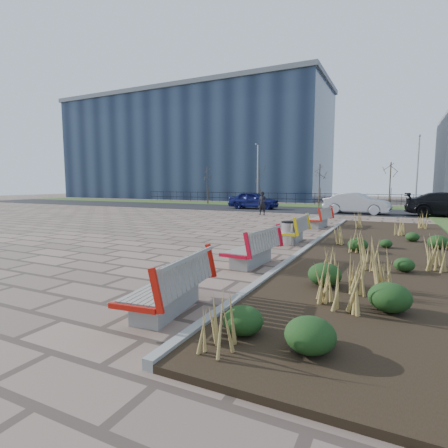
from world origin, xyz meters
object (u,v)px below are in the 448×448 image
at_px(car_silver, 357,203).
at_px(lamp_east, 417,173).
at_px(bench_c, 292,229).
at_px(pedestrian, 262,203).
at_px(bench_a, 167,284).
at_px(litter_bin, 289,233).
at_px(bench_b, 251,247).
at_px(bench_d, 318,217).
at_px(car_blue, 254,200).
at_px(lamp_west, 258,175).

relative_size(car_silver, lamp_east, 0.77).
xyz_separation_m(bench_c, pedestrian, (-4.97, 10.55, 0.33)).
height_order(bench_a, litter_bin, bench_a).
distance_m(bench_a, car_silver, 22.41).
distance_m(bench_b, car_silver, 18.50).
height_order(bench_c, litter_bin, bench_c).
relative_size(bench_b, litter_bin, 2.56).
relative_size(bench_a, bench_b, 1.00).
bearing_deg(bench_d, car_blue, 132.40).
bearing_deg(car_blue, lamp_east, -71.92).
xyz_separation_m(bench_a, car_blue, (-7.63, 23.73, 0.27)).
height_order(bench_a, bench_c, same).
distance_m(bench_c, car_silver, 14.39).
xyz_separation_m(bench_d, car_silver, (0.97, 9.29, 0.28)).
height_order(bench_a, pedestrian, pedestrian).
height_order(bench_d, pedestrian, pedestrian).
bearing_deg(lamp_west, bench_d, -59.37).
distance_m(litter_bin, lamp_east, 21.55).
height_order(litter_bin, car_blue, car_blue).
bearing_deg(pedestrian, litter_bin, -67.74).
relative_size(pedestrian, lamp_west, 0.28).
bearing_deg(bench_b, pedestrian, 113.48).
distance_m(bench_c, pedestrian, 11.67).
height_order(bench_b, lamp_west, lamp_west).
bearing_deg(bench_d, lamp_east, 78.53).
distance_m(litter_bin, car_blue, 17.95).
distance_m(pedestrian, lamp_west, 10.75).
distance_m(car_blue, lamp_east, 13.62).
bearing_deg(bench_c, lamp_west, 113.16).
distance_m(pedestrian, car_silver, 7.05).
distance_m(bench_c, lamp_east, 21.03).
height_order(bench_b, car_silver, car_silver).
bearing_deg(bench_d, car_silver, 90.78).
distance_m(bench_c, lamp_west, 22.32).
bearing_deg(car_blue, car_silver, -100.69).
bearing_deg(pedestrian, lamp_east, 42.21).
relative_size(bench_c, bench_d, 1.00).
relative_size(bench_c, litter_bin, 2.56).
distance_m(bench_b, lamp_west, 26.12).
distance_m(car_silver, lamp_west, 11.81).
bearing_deg(bench_b, lamp_east, 83.18).
xyz_separation_m(bench_d, pedestrian, (-4.97, 5.48, 0.33)).
relative_size(bench_a, car_silver, 0.46).
bearing_deg(bench_b, litter_bin, 94.11).
bearing_deg(bench_c, car_blue, 115.13).
height_order(bench_b, bench_d, same).
distance_m(bench_c, litter_bin, 0.54).
bearing_deg(bench_a, bench_b, 83.52).
height_order(bench_c, car_silver, car_silver).
relative_size(bench_a, pedestrian, 1.27).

